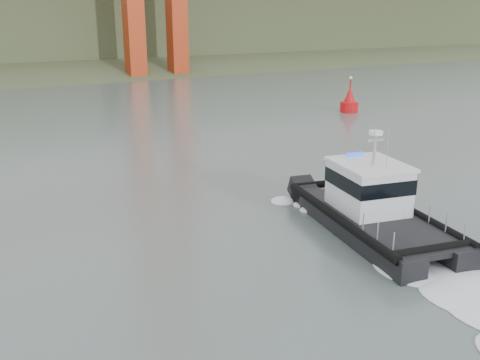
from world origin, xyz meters
name	(u,v)px	position (x,y,z in m)	size (l,w,h in m)	color
ground	(358,273)	(0.00, 0.00, 0.00)	(400.00, 400.00, 0.00)	#46544F
patrol_boat	(371,205)	(3.81, 3.33, 1.34)	(6.30, 11.65, 5.36)	black
nav_buoy	(349,102)	(26.83, 30.45, 1.12)	(2.05, 2.05, 4.26)	red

